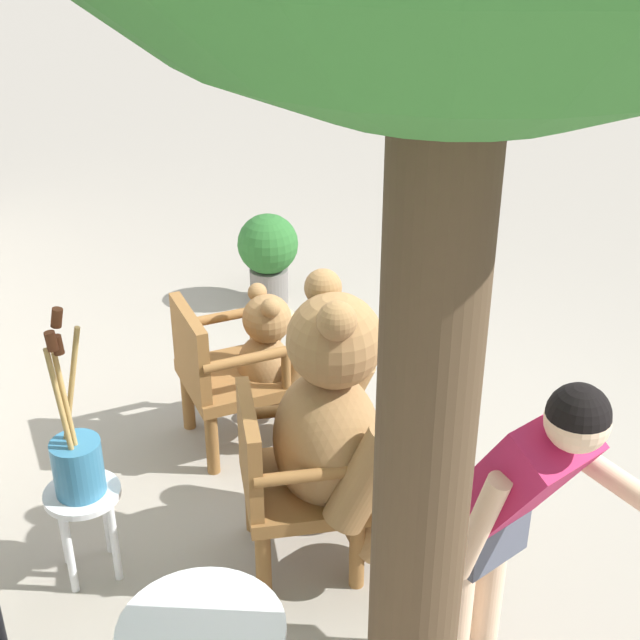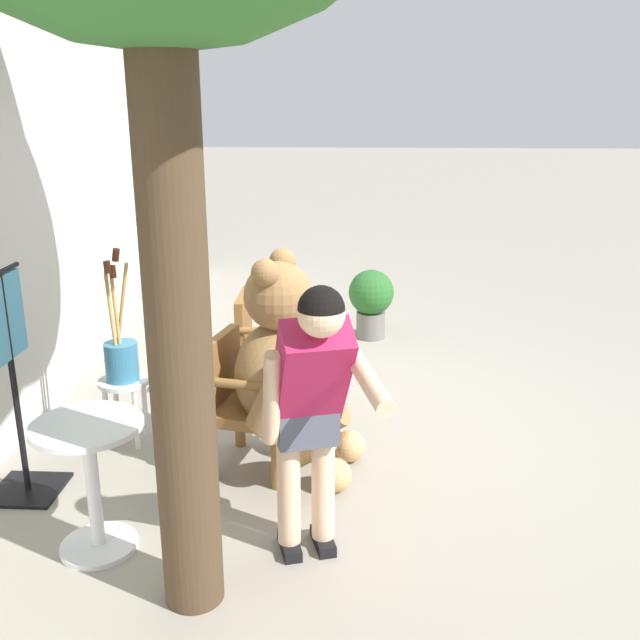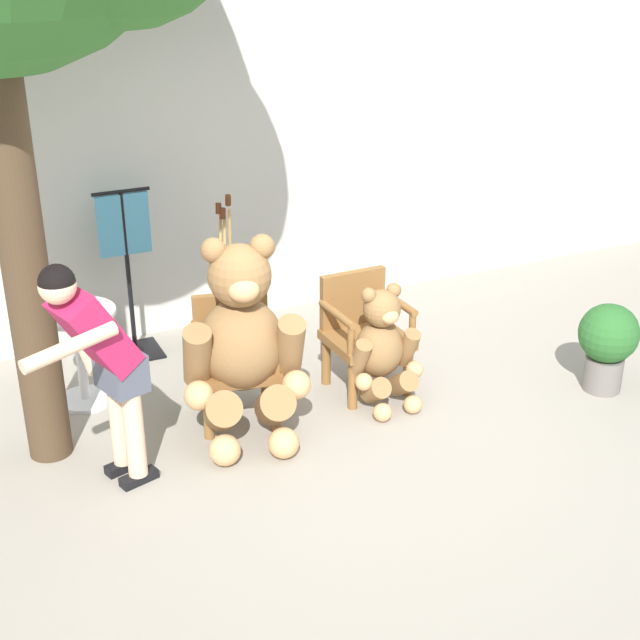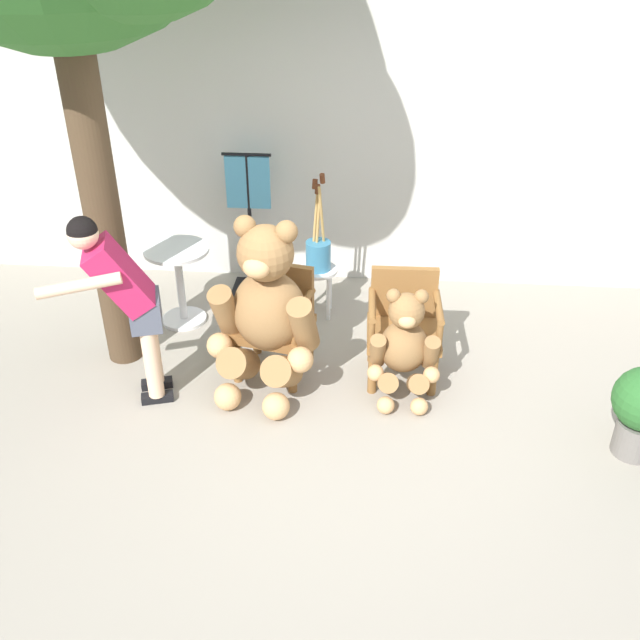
{
  "view_description": "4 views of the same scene",
  "coord_description": "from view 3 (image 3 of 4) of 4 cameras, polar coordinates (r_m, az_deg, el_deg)",
  "views": [
    {
      "loc": [
        -3.52,
        1.82,
        2.96
      ],
      "look_at": [
        0.19,
        0.29,
        0.84
      ],
      "focal_mm": 50.0,
      "sensor_mm": 36.0,
      "label": 1
    },
    {
      "loc": [
        -4.58,
        0.05,
        2.27
      ],
      "look_at": [
        -0.12,
        0.29,
        0.87
      ],
      "focal_mm": 40.0,
      "sensor_mm": 36.0,
      "label": 2
    },
    {
      "loc": [
        -2.33,
        -4.49,
        3.21
      ],
      "look_at": [
        -0.04,
        0.32,
        0.81
      ],
      "focal_mm": 50.0,
      "sensor_mm": 36.0,
      "label": 3
    },
    {
      "loc": [
        0.24,
        -4.01,
        3.38
      ],
      "look_at": [
        -0.12,
        0.48,
        0.62
      ],
      "focal_mm": 40.0,
      "sensor_mm": 36.0,
      "label": 4
    }
  ],
  "objects": [
    {
      "name": "white_stool",
      "position": [
        7.05,
        -5.87,
        0.2
      ],
      "size": [
        0.34,
        0.34,
        0.46
      ],
      "color": "silver",
      "rests_on": "ground"
    },
    {
      "name": "round_side_table",
      "position": [
        6.55,
        -15.15,
        -1.62
      ],
      "size": [
        0.56,
        0.56,
        0.72
      ],
      "color": "silver",
      "rests_on": "ground"
    },
    {
      "name": "ground_plane",
      "position": [
        6.0,
        1.66,
        -8.17
      ],
      "size": [
        60.0,
        60.0,
        0.0
      ],
      "primitive_type": "plane",
      "color": "gray"
    },
    {
      "name": "person_visitor",
      "position": [
        5.34,
        -13.92,
        -2.13
      ],
      "size": [
        0.76,
        0.63,
        1.51
      ],
      "color": "black",
      "rests_on": "ground"
    },
    {
      "name": "wooden_chair_left",
      "position": [
        6.18,
        -5.46,
        -2.31
      ],
      "size": [
        0.66,
        0.63,
        0.86
      ],
      "color": "brown",
      "rests_on": "ground"
    },
    {
      "name": "teddy_bear_large",
      "position": [
        5.86,
        -4.95,
        -1.43
      ],
      "size": [
        0.87,
        0.87,
        1.39
      ],
      "color": "olive",
      "rests_on": "ground"
    },
    {
      "name": "potted_plant",
      "position": [
        6.85,
        17.93,
        -1.3
      ],
      "size": [
        0.44,
        0.44,
        0.68
      ],
      "color": "slate",
      "rests_on": "ground"
    },
    {
      "name": "teddy_bear_small",
      "position": [
        6.33,
        4.03,
        -1.78
      ],
      "size": [
        0.54,
        0.51,
        0.9
      ],
      "color": "olive",
      "rests_on": "ground"
    },
    {
      "name": "back_wall",
      "position": [
        7.5,
        -6.69,
        10.1
      ],
      "size": [
        10.0,
        0.16,
        2.8
      ],
      "primitive_type": "cube",
      "color": "beige",
      "rests_on": "ground"
    },
    {
      "name": "wooden_chair_right",
      "position": [
        6.55,
        2.78,
        -0.62
      ],
      "size": [
        0.57,
        0.53,
        0.86
      ],
      "color": "brown",
      "rests_on": "ground"
    },
    {
      "name": "brush_bucket",
      "position": [
        6.94,
        -5.97,
        2.32
      ],
      "size": [
        0.22,
        0.22,
        0.89
      ],
      "color": "teal",
      "rests_on": "white_stool"
    },
    {
      "name": "clothing_display_stand",
      "position": [
        7.11,
        -12.19,
        3.15
      ],
      "size": [
        0.44,
        0.4,
        1.36
      ],
      "color": "black",
      "rests_on": "ground"
    }
  ]
}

